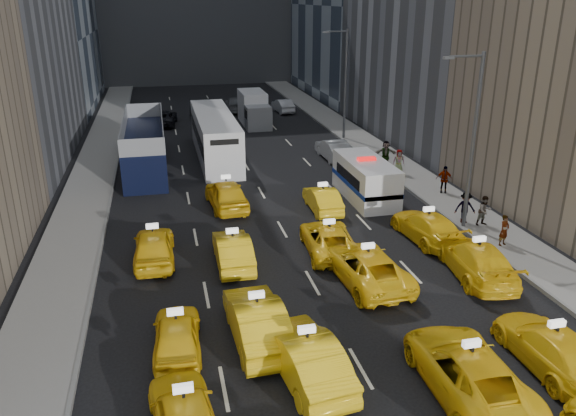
{
  "coord_description": "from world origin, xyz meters",
  "views": [
    {
      "loc": [
        -5.77,
        -12.43,
        11.45
      ],
      "look_at": [
        -0.18,
        11.85,
        2.0
      ],
      "focal_mm": 35.0,
      "sensor_mm": 36.0,
      "label": 1
    }
  ],
  "objects_px": {
    "double_decker": "(145,144)",
    "city_bus": "(215,136)",
    "nypd_van": "(365,180)",
    "box_truck": "(254,109)",
    "pedestrian_0": "(504,230)"
  },
  "relations": [
    {
      "from": "nypd_van",
      "to": "city_bus",
      "type": "relative_size",
      "value": 0.47
    },
    {
      "from": "pedestrian_0",
      "to": "double_decker",
      "type": "bearing_deg",
      "value": 113.14
    },
    {
      "from": "city_bus",
      "to": "box_truck",
      "type": "xyz_separation_m",
      "value": [
        4.79,
        10.7,
        -0.15
      ]
    },
    {
      "from": "city_bus",
      "to": "pedestrian_0",
      "type": "bearing_deg",
      "value": -53.17
    },
    {
      "from": "double_decker",
      "to": "city_bus",
      "type": "height_order",
      "value": "double_decker"
    },
    {
      "from": "box_truck",
      "to": "city_bus",
      "type": "bearing_deg",
      "value": -119.0
    },
    {
      "from": "double_decker",
      "to": "box_truck",
      "type": "relative_size",
      "value": 1.8
    },
    {
      "from": "city_bus",
      "to": "pedestrian_0",
      "type": "relative_size",
      "value": 8.34
    },
    {
      "from": "box_truck",
      "to": "double_decker",
      "type": "bearing_deg",
      "value": -133.23
    },
    {
      "from": "nypd_van",
      "to": "pedestrian_0",
      "type": "relative_size",
      "value": 3.96
    },
    {
      "from": "double_decker",
      "to": "pedestrian_0",
      "type": "xyz_separation_m",
      "value": [
        16.86,
        -17.74,
        -0.81
      ]
    },
    {
      "from": "city_bus",
      "to": "pedestrian_0",
      "type": "distance_m",
      "value": 22.81
    },
    {
      "from": "city_bus",
      "to": "double_decker",
      "type": "bearing_deg",
      "value": -154.94
    },
    {
      "from": "nypd_van",
      "to": "city_bus",
      "type": "bearing_deg",
      "value": 120.38
    },
    {
      "from": "box_truck",
      "to": "pedestrian_0",
      "type": "height_order",
      "value": "box_truck"
    }
  ]
}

